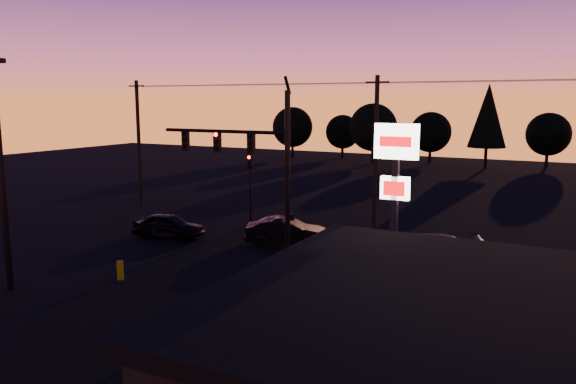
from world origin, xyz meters
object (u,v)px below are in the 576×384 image
object	(u,v)px
secondary_signal	(250,180)
traffic_signal_mast	(255,161)
car_mid	(286,232)
car_left	(168,226)
car_right	(424,251)
suv_parked	(432,355)
parking_lot_light	(0,160)
pylon_sign	(395,179)
bollard	(120,270)

from	to	relation	value
secondary_signal	traffic_signal_mast	bearing A→B (deg)	-56.81
secondary_signal	car_mid	size ratio (longest dim) A/B	1.01
traffic_signal_mast	secondary_signal	xyz separation A→B (m)	(-4.90, 7.49, -2.07)
traffic_signal_mast	car_mid	bearing A→B (deg)	100.82
traffic_signal_mast	car_left	bearing A→B (deg)	159.02
secondary_signal	car_left	xyz separation A→B (m)	(-2.49, -4.66, -2.18)
secondary_signal	car_right	size ratio (longest dim) A/B	0.85
suv_parked	car_right	bearing A→B (deg)	107.23
parking_lot_light	car_right	world-z (taller)	parking_lot_light
parking_lot_light	car_mid	bearing A→B (deg)	60.54
parking_lot_light	car_left	size ratio (longest dim) A/B	2.27
car_mid	pylon_sign	bearing A→B (deg)	-152.05
secondary_signal	parking_lot_light	world-z (taller)	parking_lot_light
secondary_signal	suv_parked	xyz separation A→B (m)	(14.35, -13.84, -2.22)
car_mid	secondary_signal	bearing A→B (deg)	33.50
parking_lot_light	car_left	distance (m)	10.84
secondary_signal	car_left	world-z (taller)	secondary_signal
car_mid	suv_parked	bearing A→B (deg)	-157.12
car_right	bollard	bearing A→B (deg)	-73.40
car_right	suv_parked	bearing A→B (deg)	-3.81
car_left	car_mid	bearing A→B (deg)	-85.76
traffic_signal_mast	car_left	world-z (taller)	traffic_signal_mast
secondary_signal	car_left	distance (m)	5.71
car_left	car_mid	world-z (taller)	car_mid
pylon_sign	bollard	size ratio (longest dim) A/B	8.26
car_mid	traffic_signal_mast	bearing A→B (deg)	170.30
secondary_signal	car_right	xyz separation A→B (m)	(11.50, -3.52, -2.12)
traffic_signal_mast	secondary_signal	world-z (taller)	traffic_signal_mast
parking_lot_light	pylon_sign	bearing A→B (deg)	17.23
parking_lot_light	bollard	xyz separation A→B (m)	(3.02, 3.04, -4.86)
traffic_signal_mast	parking_lot_light	bearing A→B (deg)	-136.63
parking_lot_light	pylon_sign	distance (m)	15.19
parking_lot_light	secondary_signal	bearing A→B (deg)	80.21
bollard	car_right	bearing A→B (deg)	35.84
bollard	car_right	distance (m)	13.55
traffic_signal_mast	pylon_sign	xyz separation A→B (m)	(7.10, -2.49, -0.02)
secondary_signal	suv_parked	distance (m)	20.06
pylon_sign	car_left	distance (m)	16.01
car_mid	car_right	world-z (taller)	car_right
pylon_sign	bollard	bearing A→B (deg)	-172.76
secondary_signal	car_mid	distance (m)	5.42
secondary_signal	pylon_sign	world-z (taller)	pylon_sign
secondary_signal	car_right	world-z (taller)	secondary_signal
suv_parked	parking_lot_light	bearing A→B (deg)	-176.00
parking_lot_light	suv_parked	bearing A→B (deg)	2.20
pylon_sign	car_mid	distance (m)	11.45
secondary_signal	bollard	world-z (taller)	secondary_signal
car_left	suv_parked	size ratio (longest dim) A/B	0.87
car_left	suv_parked	distance (m)	19.18
car_right	suv_parked	world-z (taller)	car_right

